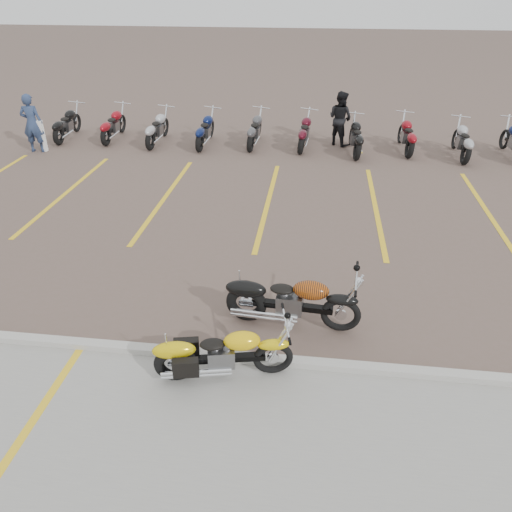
% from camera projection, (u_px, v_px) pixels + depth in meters
% --- Properties ---
extents(ground, '(100.00, 100.00, 0.00)m').
position_uv_depth(ground, '(246.00, 288.00, 9.28)').
color(ground, brown).
rests_on(ground, ground).
extents(curb, '(60.00, 0.18, 0.12)m').
position_uv_depth(curb, '(227.00, 357.00, 7.53)').
color(curb, '#ADAAA3').
rests_on(curb, ground).
extents(parking_stripes, '(38.00, 5.50, 0.01)m').
position_uv_depth(parking_stripes, '(268.00, 202.00, 12.73)').
color(parking_stripes, yellow).
rests_on(parking_stripes, ground).
extents(yellow_cruiser, '(1.97, 0.54, 0.82)m').
position_uv_depth(yellow_cruiser, '(221.00, 355.00, 7.05)').
color(yellow_cruiser, black).
rests_on(yellow_cruiser, ground).
extents(flame_cruiser, '(2.22, 0.38, 0.91)m').
position_uv_depth(flame_cruiser, '(289.00, 302.00, 8.09)').
color(flame_cruiser, black).
rests_on(flame_cruiser, ground).
extents(person_a, '(0.71, 0.51, 1.85)m').
position_uv_depth(person_a, '(32.00, 123.00, 15.89)').
color(person_a, navy).
rests_on(person_a, ground).
extents(person_b, '(1.09, 1.06, 1.77)m').
position_uv_depth(person_b, '(340.00, 118.00, 16.57)').
color(person_b, black).
rests_on(person_b, ground).
extents(bollard, '(0.16, 0.16, 1.00)m').
position_uv_depth(bollard, '(42.00, 136.00, 16.13)').
color(bollard, white).
rests_on(bollard, ground).
extents(bg_bike_row, '(20.50, 2.02, 1.10)m').
position_uv_depth(bg_bike_row, '(354.00, 134.00, 16.20)').
color(bg_bike_row, black).
rests_on(bg_bike_row, ground).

